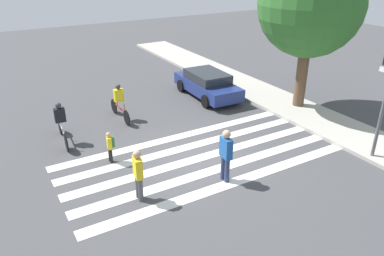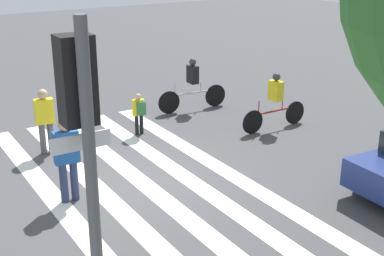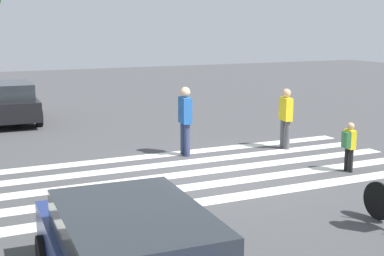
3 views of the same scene
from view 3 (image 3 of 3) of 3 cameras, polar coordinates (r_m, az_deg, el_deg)
name	(u,v)px [view 3 (image 3 of 3)]	position (r m, az deg, el deg)	size (l,w,h in m)	color
ground_plane	(211,171)	(12.54, 2.06, -4.60)	(60.00, 60.00, 0.00)	#444447
crosswalk_stripes	(211,171)	(12.54, 2.06, -4.58)	(4.29, 10.00, 0.01)	silver
pedestrian_adult_yellow_jacket	(286,115)	(14.81, 9.96, 1.38)	(0.49, 0.27, 1.66)	#4C4C51
pedestrian_adult_tall_backpack	(349,143)	(12.84, 16.39, -1.56)	(0.34, 0.30, 1.16)	black
pedestrian_child_with_backpack	(185,117)	(13.80, -0.74, 1.18)	(0.52, 0.28, 1.80)	navy
car_parked_far_curb	(8,102)	(19.74, -19.07, 2.67)	(4.23, 2.05, 1.38)	black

